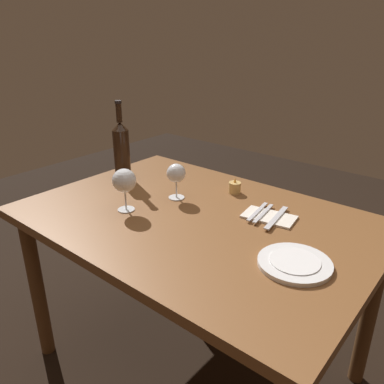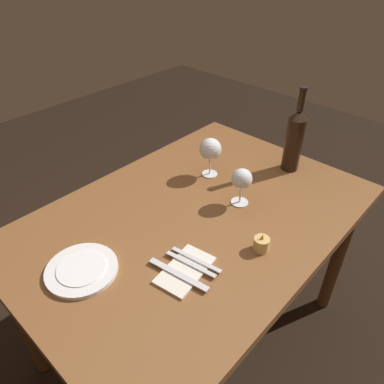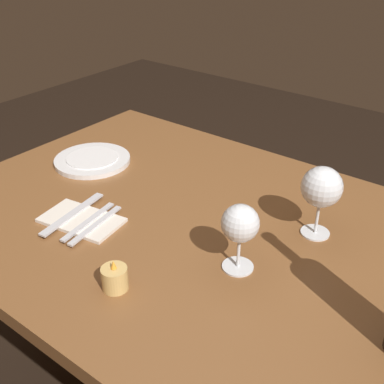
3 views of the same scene
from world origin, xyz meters
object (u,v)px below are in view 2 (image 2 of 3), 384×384
Objects in this scene: folded_napkin at (185,270)px; dinner_plate at (82,270)px; votive_candle at (261,244)px; fork_outer at (196,260)px; wine_bottle at (294,139)px; table_knife at (178,274)px; wine_glass_left at (242,180)px; wine_glass_right at (210,150)px; fork_inner at (191,264)px.

dinner_plate is at bearing -47.01° from folded_napkin.
votive_candle is 0.37× the size of fork_outer.
dinner_plate reaches higher than fork_outer.
wine_bottle is 0.78m from table_knife.
wine_glass_right is at bearing -108.80° from wine_glass_left.
dinner_plate is at bearing -9.49° from wine_bottle.
fork_outer is at bearing 6.02° from wine_bottle.
wine_glass_right reaches higher than folded_napkin.
wine_bottle is at bearing -173.98° from fork_outer.
wine_glass_right is 0.56m from folded_napkin.
fork_inner is at bearing 34.14° from wine_glass_right.
folded_napkin is at bearing -0.00° from fork_inner.
fork_inner is at bearing 180.00° from table_knife.
votive_candle is 0.22m from fork_outer.
wine_glass_left reaches higher than dinner_plate.
wine_glass_left is 0.36m from fork_outer.
fork_outer is at bearing 138.97° from dinner_plate.
wine_glass_left is at bearing -167.11° from fork_inner.
wine_bottle reaches higher than wine_glass_left.
dinner_plate is 0.33m from fork_inner.
fork_outer is (-0.26, 0.23, 0.00)m from dinner_plate.
wine_bottle is at bearing -174.61° from table_knife.
wine_glass_right is 0.46× the size of wine_bottle.
fork_outer is 0.85× the size of table_knife.
fork_outer is (0.34, 0.08, -0.09)m from wine_glass_left.
fork_outer is 0.08m from table_knife.
wine_glass_right reaches higher than votive_candle.
wine_glass_left is 0.89× the size of wine_glass_right.
fork_outer reaches higher than folded_napkin.
wine_glass_left is 0.44m from table_knife.
fork_inner is (-0.24, 0.23, 0.00)m from dinner_plate.
wine_bottle is 5.41× the size of votive_candle.
wine_glass_right is 0.93× the size of fork_outer.
wine_glass_right is 0.48m from votive_candle.
votive_candle is (0.15, 0.20, -0.08)m from wine_glass_left.
votive_candle is 0.26m from folded_napkin.
wine_bottle is 0.55m from votive_candle.
wine_glass_right is 0.58m from table_knife.
table_knife reaches higher than folded_napkin.
wine_glass_right is at bearing -148.96° from table_knife.
wine_bottle is at bearing -174.19° from fork_inner.
wine_glass_right is 0.80× the size of table_knife.
wine_glass_right is at bearing -147.33° from folded_napkin.
fork_inner is 0.05m from table_knife.
fork_outer is at bearing -32.62° from votive_candle.
fork_inner is at bearing -29.39° from votive_candle.
folded_napkin is at bearing -26.69° from votive_candle.
wine_bottle is 1.65× the size of dinner_plate.
wine_bottle reaches higher than table_knife.
table_knife is at bearing -0.00° from fork_inner.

